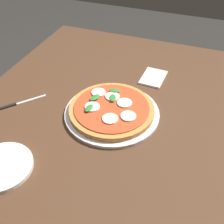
{
  "coord_description": "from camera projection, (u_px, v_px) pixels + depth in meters",
  "views": [
    {
      "loc": [
        -0.73,
        -0.3,
        1.43
      ],
      "look_at": [
        -0.04,
        -0.05,
        0.79
      ],
      "focal_mm": 44.03,
      "sensor_mm": 36.0,
      "label": 1
    }
  ],
  "objects": [
    {
      "name": "serving_tray",
      "position": [
        112.0,
        113.0,
        0.98
      ],
      "size": [
        0.34,
        0.34,
        0.01
      ],
      "primitive_type": "cylinder",
      "color": "silver",
      "rests_on": "dining_table"
    },
    {
      "name": "napkin",
      "position": [
        153.0,
        77.0,
        1.15
      ],
      "size": [
        0.13,
        0.1,
        0.01
      ],
      "primitive_type": "cube",
      "rotation": [
        0.0,
        0.0,
        -0.06
      ],
      "color": "white",
      "rests_on": "dining_table"
    },
    {
      "name": "plate_white",
      "position": [
        2.0,
        167.0,
        0.8
      ],
      "size": [
        0.18,
        0.18,
        0.01
      ],
      "primitive_type": "cylinder",
      "color": "white",
      "rests_on": "dining_table"
    },
    {
      "name": "dining_table",
      "position": [
        105.0,
        126.0,
        1.1
      ],
      "size": [
        1.16,
        0.96,
        0.78
      ],
      "color": "#4C301E",
      "rests_on": "ground_plane"
    },
    {
      "name": "knife",
      "position": [
        17.0,
        104.0,
        1.02
      ],
      "size": [
        0.14,
        0.12,
        0.01
      ],
      "color": "black",
      "rests_on": "dining_table"
    },
    {
      "name": "pizza",
      "position": [
        111.0,
        109.0,
        0.97
      ],
      "size": [
        0.3,
        0.3,
        0.03
      ],
      "color": "#C6843F",
      "rests_on": "serving_tray"
    },
    {
      "name": "ground_plane",
      "position": [
        107.0,
        211.0,
        1.53
      ],
      "size": [
        6.0,
        6.0,
        0.0
      ],
      "primitive_type": "plane",
      "color": "#2D2B28"
    }
  ]
}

